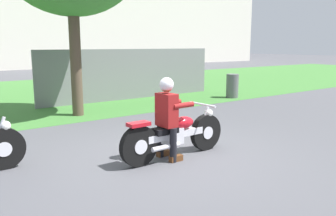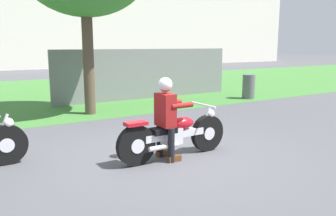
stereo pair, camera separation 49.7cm
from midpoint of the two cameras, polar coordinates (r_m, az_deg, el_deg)
The scene contains 6 objects.
ground at distance 6.18m, azimuth -1.89°, elevation -7.98°, with size 120.00×120.00×0.00m, color #4C4C51.
grass_verge at distance 14.88m, azimuth -23.35°, elevation 2.02°, with size 60.00×12.00×0.01m, color #3D7533.
motorcycle_lead at distance 6.01m, azimuth -1.17°, elevation -4.48°, with size 2.16×0.66×0.89m.
rider_lead at distance 5.83m, azimuth -2.53°, elevation -0.69°, with size 0.55×0.48×1.42m.
trash_can at distance 13.05m, azimuth 9.49°, elevation 3.61°, with size 0.45×0.45×0.88m, color #595E5B.
fence_segment at distance 12.69m, azimuth -6.99°, elevation 5.57°, with size 7.00×0.06×1.80m, color slate.
Camera 1 is at (-3.54, -4.69, 1.94)m, focal length 36.99 mm.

